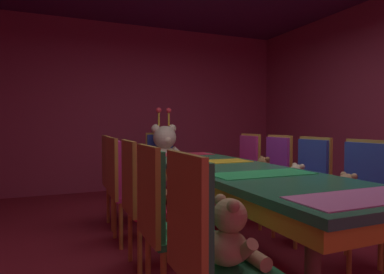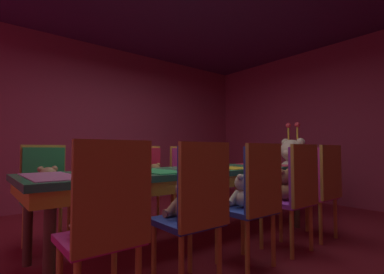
% 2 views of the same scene
% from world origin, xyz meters
% --- Properties ---
extents(ground_plane, '(7.90, 7.90, 0.00)m').
position_xyz_m(ground_plane, '(0.00, 0.00, 0.00)').
color(ground_plane, maroon).
extents(wall_back, '(5.20, 0.12, 2.80)m').
position_xyz_m(wall_back, '(0.00, 3.20, 1.40)').
color(wall_back, '#99334C').
rests_on(wall_back, ground_plane).
extents(wall_left, '(0.12, 6.40, 2.80)m').
position_xyz_m(wall_left, '(-2.60, 0.00, 1.40)').
color(wall_left, '#99334C').
rests_on(wall_left, ground_plane).
extents(banquet_table, '(0.90, 3.03, 0.75)m').
position_xyz_m(banquet_table, '(0.00, -0.00, 0.66)').
color(banquet_table, '#26724C').
rests_on(banquet_table, ground_plane).
extents(chair_left_0, '(0.42, 0.41, 0.98)m').
position_xyz_m(chair_left_0, '(-0.83, -1.17, 0.60)').
color(chair_left_0, '#268C4C').
rests_on(chair_left_0, ground_plane).
extents(teddy_left_0, '(0.26, 0.34, 0.32)m').
position_xyz_m(teddy_left_0, '(-0.68, -1.17, 0.60)').
color(teddy_left_0, tan).
rests_on(teddy_left_0, chair_left_0).
extents(chair_left_1, '(0.42, 0.41, 0.98)m').
position_xyz_m(chair_left_1, '(-0.84, -0.60, 0.60)').
color(chair_left_1, '#268C4C').
rests_on(chair_left_1, ground_plane).
extents(teddy_left_1, '(0.21, 0.27, 0.26)m').
position_xyz_m(teddy_left_1, '(-0.70, -0.60, 0.57)').
color(teddy_left_1, '#9E7247').
rests_on(teddy_left_1, chair_left_1).
extents(chair_left_2, '(0.42, 0.41, 0.98)m').
position_xyz_m(chair_left_2, '(-0.82, 0.01, 0.60)').
color(chair_left_2, red).
rests_on(chair_left_2, ground_plane).
extents(teddy_left_2, '(0.26, 0.33, 0.32)m').
position_xyz_m(teddy_left_2, '(-0.68, 0.01, 0.59)').
color(teddy_left_2, olive).
rests_on(teddy_left_2, chair_left_2).
extents(chair_left_3, '(0.42, 0.41, 0.98)m').
position_xyz_m(chair_left_3, '(-0.84, 0.61, 0.60)').
color(chair_left_3, '#CC338C').
rests_on(chair_left_3, ground_plane).
extents(teddy_left_3, '(0.21, 0.28, 0.26)m').
position_xyz_m(teddy_left_3, '(-0.70, 0.61, 0.57)').
color(teddy_left_3, brown).
rests_on(teddy_left_3, chair_left_3).
extents(chair_left_4, '(0.42, 0.41, 0.98)m').
position_xyz_m(chair_left_4, '(-0.83, 1.14, 0.60)').
color(chair_left_4, purple).
rests_on(chair_left_4, ground_plane).
extents(teddy_left_4, '(0.22, 0.29, 0.27)m').
position_xyz_m(teddy_left_4, '(-0.68, 1.14, 0.58)').
color(teddy_left_4, olive).
rests_on(teddy_left_4, chair_left_4).
extents(chair_right_0, '(0.42, 0.41, 0.98)m').
position_xyz_m(chair_right_0, '(0.82, -1.18, 0.60)').
color(chair_right_0, '#CC338C').
rests_on(chair_right_0, ground_plane).
extents(teddy_right_0, '(0.23, 0.30, 0.29)m').
position_xyz_m(teddy_right_0, '(0.68, -1.18, 0.58)').
color(teddy_right_0, tan).
rests_on(teddy_right_0, chair_right_0).
extents(chair_right_1, '(0.42, 0.41, 0.98)m').
position_xyz_m(chair_right_1, '(0.82, -0.57, 0.60)').
color(chair_right_1, '#2D47B2').
rests_on(chair_right_1, ground_plane).
extents(teddy_right_1, '(0.22, 0.29, 0.27)m').
position_xyz_m(teddy_right_1, '(0.68, -0.57, 0.58)').
color(teddy_right_1, tan).
rests_on(teddy_right_1, chair_right_1).
extents(chair_right_2, '(0.42, 0.41, 0.98)m').
position_xyz_m(chair_right_2, '(0.84, 0.02, 0.60)').
color(chair_right_2, '#2D47B2').
rests_on(chair_right_2, ground_plane).
extents(teddy_right_2, '(0.23, 0.30, 0.28)m').
position_xyz_m(teddy_right_2, '(0.69, 0.02, 0.58)').
color(teddy_right_2, beige).
rests_on(teddy_right_2, chair_right_2).
extents(chair_right_3, '(0.42, 0.41, 0.98)m').
position_xyz_m(chair_right_3, '(0.85, 0.59, 0.60)').
color(chair_right_3, purple).
rests_on(chair_right_3, ground_plane).
extents(teddy_right_3, '(0.24, 0.31, 0.29)m').
position_xyz_m(teddy_right_3, '(0.71, 0.59, 0.58)').
color(teddy_right_3, olive).
rests_on(teddy_right_3, chair_right_3).
extents(chair_right_4, '(0.42, 0.41, 0.98)m').
position_xyz_m(chair_right_4, '(0.83, 1.15, 0.60)').
color(chair_right_4, '#CC338C').
rests_on(chair_right_4, ground_plane).
extents(throne_chair, '(0.41, 0.42, 0.98)m').
position_xyz_m(throne_chair, '(0.00, 2.06, 0.60)').
color(throne_chair, '#2D47B2').
rests_on(throne_chair, ground_plane).
extents(king_teddy_bear, '(0.68, 0.53, 0.88)m').
position_xyz_m(king_teddy_bear, '(0.00, 1.89, 0.74)').
color(king_teddy_bear, beige).
rests_on(king_teddy_bear, throne_chair).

